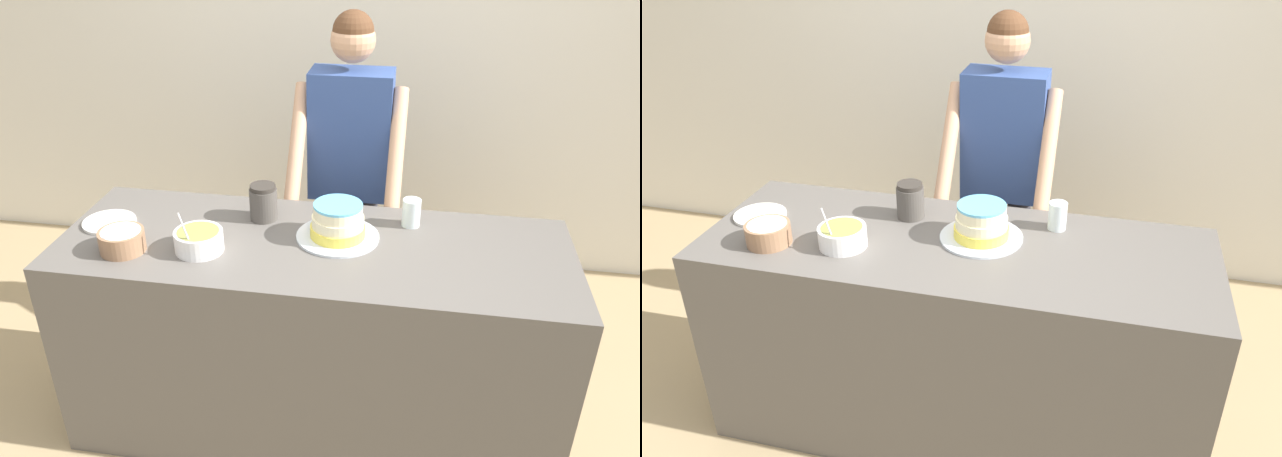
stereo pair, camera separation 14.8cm
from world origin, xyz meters
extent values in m
cube|color=silver|center=(0.00, 1.85, 1.30)|extent=(10.00, 0.05, 2.60)
cube|color=#5B5651|center=(0.00, 0.35, 0.44)|extent=(1.93, 0.70, 0.88)
cylinder|color=#2D2D38|center=(-0.03, 1.04, 0.39)|extent=(0.11, 0.11, 0.78)
cylinder|color=#2D2D38|center=(0.14, 1.04, 0.39)|extent=(0.11, 0.11, 0.78)
cube|color=#334C8C|center=(0.05, 1.04, 1.07)|extent=(0.37, 0.20, 0.58)
cylinder|color=tan|center=(-0.16, 0.88, 1.07)|extent=(0.07, 0.37, 0.49)
cylinder|color=tan|center=(0.27, 0.88, 1.07)|extent=(0.07, 0.37, 0.49)
sphere|color=tan|center=(0.05, 1.04, 1.49)|extent=(0.19, 0.19, 0.19)
sphere|color=#51331E|center=(0.05, 1.04, 1.53)|extent=(0.18, 0.18, 0.18)
cylinder|color=silver|center=(0.09, 0.41, 0.89)|extent=(0.32, 0.32, 0.01)
cylinder|color=#F2DB4C|center=(0.09, 0.41, 0.91)|extent=(0.21, 0.21, 0.04)
cylinder|color=#F4EABC|center=(0.09, 0.41, 0.95)|extent=(0.20, 0.20, 0.04)
cylinder|color=#F4EABC|center=(0.09, 0.41, 0.99)|extent=(0.19, 0.19, 0.04)
cylinder|color=#60B7E0|center=(0.09, 0.41, 1.02)|extent=(0.19, 0.19, 0.01)
cylinder|color=white|center=(-0.40, 0.23, 0.92)|extent=(0.18, 0.18, 0.08)
cylinder|color=olive|center=(-0.40, 0.23, 0.96)|extent=(0.15, 0.15, 0.01)
cylinder|color=silver|center=(-0.42, 0.17, 0.98)|extent=(0.06, 0.03, 0.17)
cylinder|color=#936B4C|center=(-0.68, 0.18, 0.92)|extent=(0.17, 0.17, 0.08)
cylinder|color=white|center=(-0.68, 0.18, 0.96)|extent=(0.14, 0.14, 0.01)
cylinder|color=silver|center=(-0.62, 0.16, 0.95)|extent=(0.04, 0.08, 0.13)
cylinder|color=silver|center=(0.36, 0.56, 0.94)|extent=(0.07, 0.07, 0.11)
cylinder|color=white|center=(-0.82, 0.37, 0.89)|extent=(0.21, 0.21, 0.01)
cylinder|color=#4C4742|center=(-0.23, 0.52, 0.95)|extent=(0.11, 0.11, 0.13)
cylinder|color=#322D28|center=(-0.23, 0.52, 1.02)|extent=(0.10, 0.10, 0.02)
camera|label=1|loc=(0.37, -1.64, 2.04)|focal=35.00mm
camera|label=2|loc=(0.51, -1.61, 2.04)|focal=35.00mm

